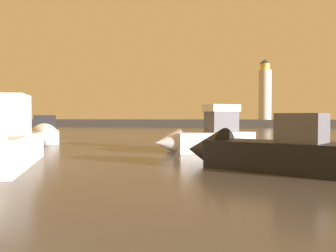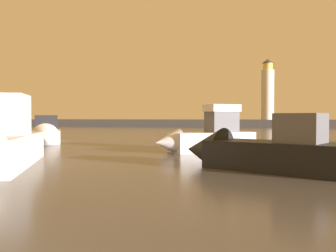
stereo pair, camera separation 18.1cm
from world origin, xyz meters
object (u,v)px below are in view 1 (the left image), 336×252
object	(u,v)px
motorboat_2	(205,137)
motorboat_1	(254,151)
lighthouse	(265,91)
motorboat_0	(45,134)

from	to	relation	value
motorboat_2	motorboat_1	bearing A→B (deg)	-68.96
motorboat_2	lighthouse	bearing A→B (deg)	83.20
motorboat_0	motorboat_1	bearing A→B (deg)	-35.81
motorboat_0	motorboat_2	xyz separation A→B (m)	(12.59, -4.36, 0.17)
lighthouse	motorboat_1	distance (m)	61.85
lighthouse	motorboat_0	size ratio (longest dim) A/B	1.73
motorboat_0	motorboat_2	distance (m)	13.33
motorboat_0	lighthouse	bearing A→B (deg)	69.23
motorboat_1	lighthouse	bearing A→B (deg)	86.25
motorboat_0	motorboat_2	size ratio (longest dim) A/B	1.21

